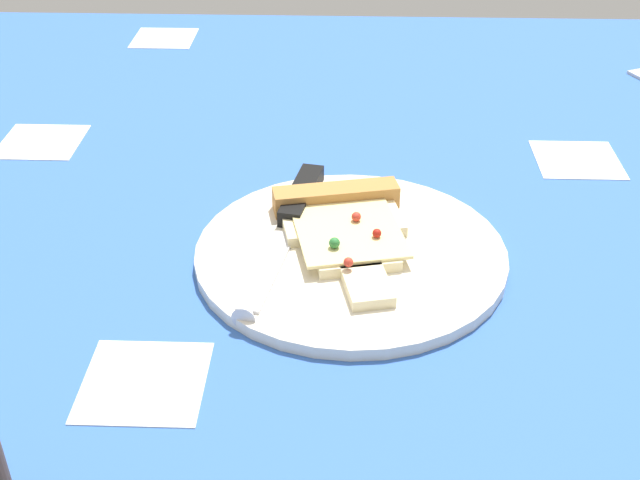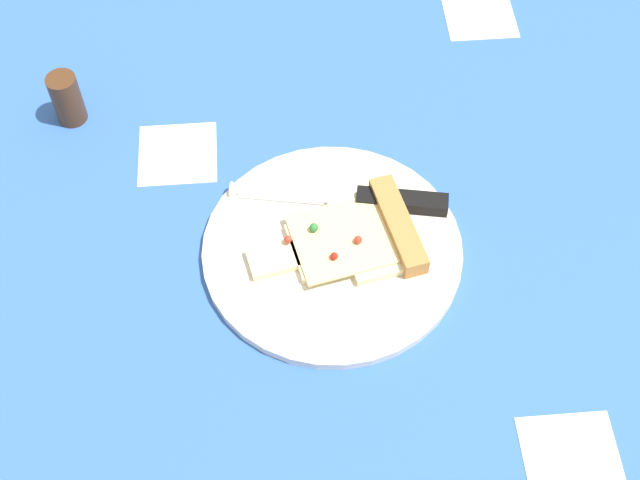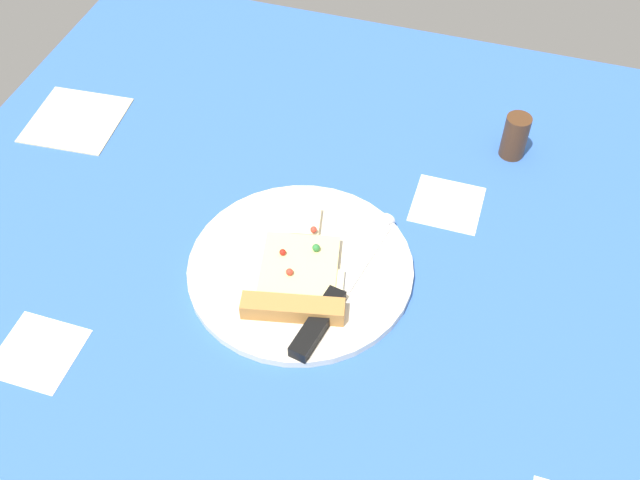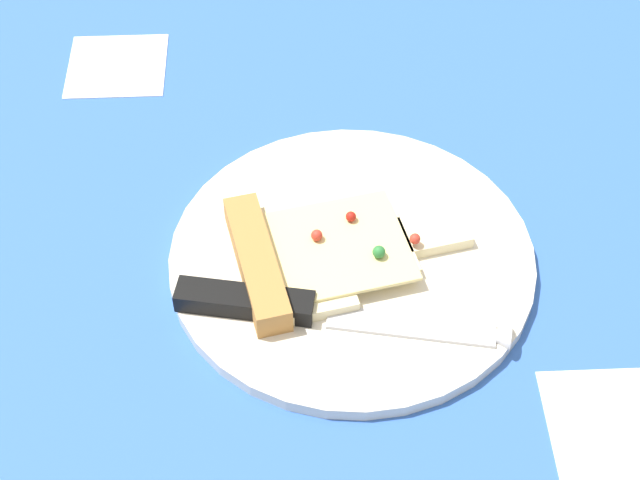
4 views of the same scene
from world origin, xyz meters
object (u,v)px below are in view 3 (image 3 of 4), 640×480
at_px(pepper_shaker, 515,136).
at_px(knife, 336,296).
at_px(pizza_slice, 298,278).
at_px(napkin, 76,119).
at_px(plate, 300,268).

bearing_deg(pepper_shaker, knife, -116.10).
xyz_separation_m(pizza_slice, napkin, (-0.41, 0.20, -0.02)).
xyz_separation_m(plate, napkin, (-0.41, 0.17, -0.00)).
height_order(plate, pepper_shaker, pepper_shaker).
relative_size(plate, pizza_slice, 1.49).
distance_m(knife, pepper_shaker, 0.37).
xyz_separation_m(knife, pepper_shaker, (0.16, 0.33, 0.02)).
bearing_deg(pizza_slice, pepper_shaker, 44.04).
xyz_separation_m(pizza_slice, knife, (0.05, -0.01, -0.00)).
relative_size(pizza_slice, pepper_shaker, 2.85).
height_order(plate, pizza_slice, pizza_slice).
bearing_deg(knife, pizza_slice, 179.80).
bearing_deg(napkin, pizza_slice, -25.33).
bearing_deg(napkin, knife, -23.89).
height_order(knife, napkin, knife).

